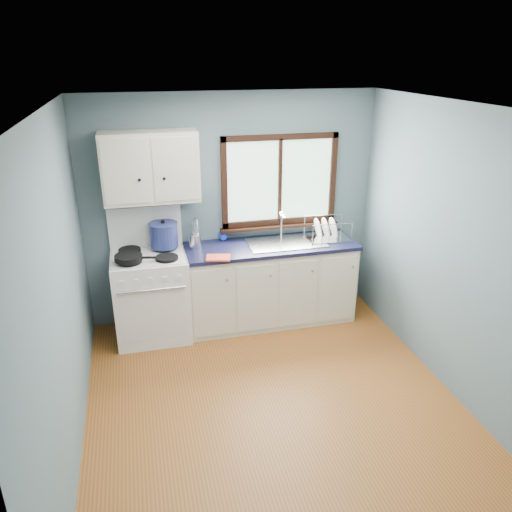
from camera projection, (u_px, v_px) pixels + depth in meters
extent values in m
cube|color=brown|center=(275.00, 407.00, 4.35)|extent=(3.20, 3.60, 0.02)
cube|color=white|center=(281.00, 107.00, 3.39)|extent=(3.20, 3.60, 0.02)
cube|color=slate|center=(232.00, 209.00, 5.50)|extent=(3.20, 0.02, 2.50)
cube|color=slate|center=(389.00, 438.00, 2.25)|extent=(3.20, 0.02, 2.50)
cube|color=slate|center=(58.00, 298.00, 3.52)|extent=(0.02, 3.60, 2.50)
cube|color=slate|center=(460.00, 257.00, 4.23)|extent=(0.02, 3.60, 2.50)
cube|color=white|center=(152.00, 296.00, 5.28)|extent=(0.76, 0.65, 0.92)
cube|color=white|center=(145.00, 227.00, 5.29)|extent=(0.76, 0.05, 0.44)
cube|color=silver|center=(148.00, 256.00, 5.10)|extent=(0.72, 0.59, 0.01)
cylinder|color=black|center=(130.00, 261.00, 4.92)|extent=(0.23, 0.23, 0.03)
cylinder|color=black|center=(167.00, 258.00, 5.00)|extent=(0.23, 0.23, 0.03)
cylinder|color=black|center=(130.00, 250.00, 5.19)|extent=(0.23, 0.23, 0.03)
cylinder|color=black|center=(165.00, 247.00, 5.27)|extent=(0.23, 0.23, 0.03)
cylinder|color=silver|center=(152.00, 290.00, 4.88)|extent=(0.66, 0.02, 0.02)
cube|color=silver|center=(154.00, 316.00, 5.01)|extent=(0.66, 0.01, 0.55)
cube|color=beige|center=(270.00, 284.00, 5.60)|extent=(1.85, 0.60, 0.88)
cube|color=black|center=(269.00, 315.00, 5.77)|extent=(1.85, 0.54, 0.08)
cube|color=black|center=(270.00, 246.00, 5.42)|extent=(1.89, 0.64, 0.04)
cube|color=silver|center=(286.00, 243.00, 5.45)|extent=(0.84, 0.46, 0.01)
cube|color=silver|center=(268.00, 251.00, 5.44)|extent=(0.36, 0.40, 0.14)
cube|color=silver|center=(303.00, 247.00, 5.53)|extent=(0.36, 0.40, 0.14)
cylinder|color=silver|center=(281.00, 225.00, 5.58)|extent=(0.02, 0.02, 0.28)
cylinder|color=silver|center=(283.00, 216.00, 5.47)|extent=(0.02, 0.16, 0.02)
sphere|color=silver|center=(281.00, 213.00, 5.53)|extent=(0.04, 0.04, 0.04)
cube|color=#9EC6A8|center=(279.00, 180.00, 5.48)|extent=(1.22, 0.01, 0.92)
cube|color=black|center=(281.00, 137.00, 5.29)|extent=(1.30, 0.05, 0.06)
cube|color=black|center=(279.00, 221.00, 5.65)|extent=(1.30, 0.05, 0.06)
cube|color=black|center=(224.00, 184.00, 5.33)|extent=(0.06, 0.05, 1.00)
cube|color=black|center=(333.00, 177.00, 5.60)|extent=(0.06, 0.05, 1.00)
cube|color=black|center=(280.00, 181.00, 5.47)|extent=(0.03, 0.05, 0.92)
cube|color=black|center=(280.00, 226.00, 5.64)|extent=(1.36, 0.10, 0.03)
cube|color=beige|center=(150.00, 167.00, 4.94)|extent=(0.95, 0.32, 0.70)
cube|color=beige|center=(126.00, 172.00, 4.74)|extent=(0.44, 0.01, 0.62)
cube|color=beige|center=(176.00, 169.00, 4.84)|extent=(0.44, 0.01, 0.62)
sphere|color=black|center=(139.00, 180.00, 4.78)|extent=(0.03, 0.03, 0.03)
sphere|color=black|center=(164.00, 179.00, 4.83)|extent=(0.03, 0.03, 0.03)
cylinder|color=black|center=(128.00, 258.00, 4.89)|extent=(0.33, 0.33, 0.05)
cube|color=black|center=(148.00, 258.00, 4.90)|extent=(0.15, 0.06, 0.02)
cylinder|color=navy|center=(164.00, 235.00, 5.21)|extent=(0.36, 0.36, 0.24)
cylinder|color=navy|center=(163.00, 224.00, 5.16)|extent=(0.37, 0.37, 0.02)
sphere|color=black|center=(163.00, 222.00, 5.15)|extent=(0.05, 0.05, 0.04)
cylinder|color=silver|center=(195.00, 241.00, 5.29)|extent=(0.15, 0.15, 0.15)
cylinder|color=silver|center=(196.00, 227.00, 5.24)|extent=(0.01, 0.01, 0.22)
cylinder|color=silver|center=(192.00, 225.00, 5.24)|extent=(0.01, 0.01, 0.26)
cylinder|color=silver|center=(194.00, 229.00, 5.22)|extent=(0.01, 0.01, 0.20)
cylinder|color=silver|center=(196.00, 232.00, 5.34)|extent=(0.08, 0.08, 0.30)
imported|color=#1630BC|center=(224.00, 231.00, 5.47)|extent=(0.09, 0.09, 0.23)
cube|color=#D14733|center=(218.00, 258.00, 5.04)|extent=(0.28, 0.23, 0.02)
cube|color=silver|center=(327.00, 238.00, 5.59)|extent=(0.48, 0.38, 0.02)
cylinder|color=silver|center=(313.00, 235.00, 5.36)|extent=(0.01, 0.01, 0.22)
cylinder|color=silver|center=(352.00, 233.00, 5.43)|extent=(0.01, 0.01, 0.22)
cylinder|color=silver|center=(304.00, 226.00, 5.66)|extent=(0.01, 0.01, 0.22)
cylinder|color=silver|center=(341.00, 223.00, 5.74)|extent=(0.01, 0.01, 0.22)
cylinder|color=silver|center=(333.00, 224.00, 5.36)|extent=(0.44, 0.03, 0.01)
cylinder|color=silver|center=(324.00, 215.00, 5.66)|extent=(0.44, 0.03, 0.01)
cylinder|color=white|center=(318.00, 229.00, 5.53)|extent=(0.08, 0.25, 0.24)
cylinder|color=white|center=(326.00, 228.00, 5.54)|extent=(0.08, 0.25, 0.24)
cylinder|color=white|center=(333.00, 228.00, 5.56)|extent=(0.08, 0.25, 0.24)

